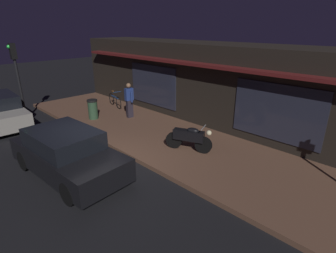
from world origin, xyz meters
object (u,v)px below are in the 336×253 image
(motorcycle, at_px, (189,138))
(bicycle_parked, at_px, (115,100))
(traffic_light_pole, at_px, (16,69))
(parked_car_far, at_px, (67,153))
(person_photographer, at_px, (129,100))
(trash_bin, at_px, (93,109))

(motorcycle, bearing_deg, bicycle_parked, 168.53)
(traffic_light_pole, distance_m, parked_car_far, 6.69)
(motorcycle, xyz_separation_m, parked_car_far, (-1.74, -3.65, 0.06))
(person_photographer, xyz_separation_m, parked_car_far, (2.71, -4.42, -0.32))
(parked_car_far, bearing_deg, trash_bin, 141.02)
(motorcycle, bearing_deg, parked_car_far, -115.57)
(bicycle_parked, xyz_separation_m, trash_bin, (0.97, -1.90, 0.11))
(motorcycle, distance_m, traffic_light_pole, 8.80)
(bicycle_parked, bearing_deg, person_photographer, -14.87)
(person_photographer, height_order, trash_bin, person_photographer)
(bicycle_parked, relative_size, person_photographer, 0.98)
(bicycle_parked, height_order, traffic_light_pole, traffic_light_pole)
(bicycle_parked, distance_m, trash_bin, 2.14)
(traffic_light_pole, bearing_deg, parked_car_far, -7.53)
(parked_car_far, bearing_deg, traffic_light_pole, 172.47)
(motorcycle, height_order, trash_bin, motorcycle)
(trash_bin, bearing_deg, traffic_light_pole, -139.72)
(motorcycle, xyz_separation_m, traffic_light_pole, (-8.14, -2.80, 1.83))
(parked_car_far, bearing_deg, person_photographer, 121.49)
(bicycle_parked, xyz_separation_m, person_photographer, (2.05, -0.54, 0.52))
(bicycle_parked, bearing_deg, trash_bin, -62.94)
(person_photographer, xyz_separation_m, traffic_light_pole, (-3.69, -3.58, 1.45))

